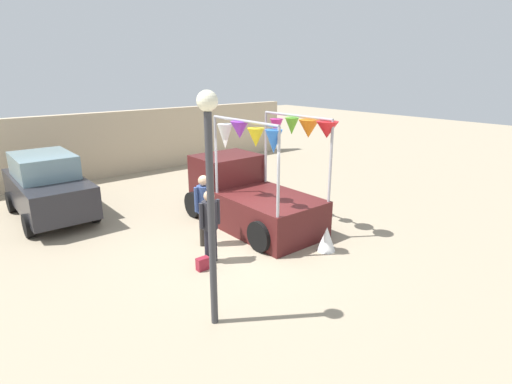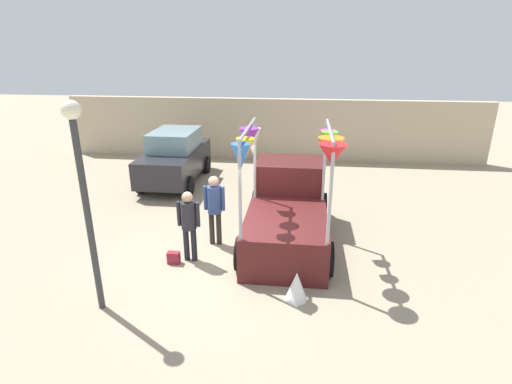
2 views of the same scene
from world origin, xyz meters
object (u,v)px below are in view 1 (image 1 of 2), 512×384
object	(u,v)px
parked_car	(48,186)
vendor_truck	(247,193)
street_lamp	(210,180)
folded_kite_bundle_white	(327,239)
handbag	(203,264)
person_vendor	(204,203)
person_customer	(210,220)

from	to	relation	value
parked_car	vendor_truck	bearing A→B (deg)	-43.76
vendor_truck	parked_car	size ratio (longest dim) A/B	1.03
street_lamp	folded_kite_bundle_white	world-z (taller)	street_lamp
parked_car	handbag	bearing A→B (deg)	-73.37
vendor_truck	street_lamp	size ratio (longest dim) A/B	1.06
person_vendor	street_lamp	size ratio (longest dim) A/B	0.46
handbag	parked_car	bearing A→B (deg)	106.63
person_customer	person_vendor	world-z (taller)	person_vendor
street_lamp	handbag	bearing A→B (deg)	63.81
person_customer	person_vendor	distance (m)	0.96
handbag	street_lamp	bearing A→B (deg)	-116.19
parked_car	person_vendor	world-z (taller)	parked_car
vendor_truck	person_vendor	bearing A→B (deg)	-162.24
street_lamp	folded_kite_bundle_white	distance (m)	4.38
parked_car	person_customer	xyz separation A→B (m)	(2.05, -5.49, 0.08)
vendor_truck	street_lamp	world-z (taller)	street_lamp
parked_car	person_customer	world-z (taller)	parked_car
vendor_truck	parked_car	xyz separation A→B (m)	(-4.23, 4.05, 0.06)
person_vendor	vendor_truck	bearing A→B (deg)	17.76
person_customer	person_vendor	bearing A→B (deg)	65.02
folded_kite_bundle_white	person_vendor	bearing A→B (deg)	134.16
parked_car	handbag	distance (m)	6.00
handbag	street_lamp	size ratio (longest dim) A/B	0.07
vendor_truck	folded_kite_bundle_white	world-z (taller)	vendor_truck
vendor_truck	person_customer	bearing A→B (deg)	-146.61
vendor_truck	handbag	size ratio (longest dim) A/B	14.75
person_customer	handbag	distance (m)	0.97
person_vendor	folded_kite_bundle_white	size ratio (longest dim) A/B	2.99
vendor_truck	person_customer	size ratio (longest dim) A/B	2.44
person_customer	handbag	bearing A→B (deg)	-150.26
parked_car	street_lamp	xyz separation A→B (m)	(0.84, -7.45, 1.61)
person_vendor	handbag	size ratio (longest dim) A/B	6.40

